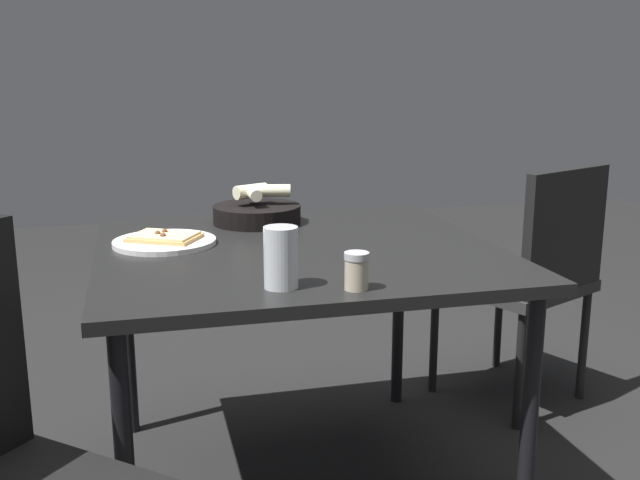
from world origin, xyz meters
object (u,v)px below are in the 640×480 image
Objects in this scene: beer_glass at (281,261)px; pepper_shaker at (356,273)px; pizza_plate at (165,241)px; bread_basket at (257,212)px; chair_near at (532,269)px; dining_table at (297,266)px.

pepper_shaker is (-0.15, 0.05, -0.02)m from beer_glass.
pizza_plate is 0.53m from beer_glass.
beer_glass is (-0.23, 0.47, 0.05)m from pizza_plate.
bread_basket is 0.31× the size of chair_near.
dining_table is at bearing -85.02° from pepper_shaker.
bread_basket is at bearing 0.14° from chair_near.
pizza_plate is at bearing -16.07° from dining_table.
dining_table is 3.79× the size of pizza_plate.
bread_basket is 0.70m from beer_glass.
bread_basket is (-0.29, -0.23, 0.02)m from pizza_plate.
pizza_plate is 0.32× the size of chair_near.
pizza_plate is 1.02× the size of bread_basket.
chair_near is at bearing -139.22° from pepper_shaker.
chair_near reaches higher than pepper_shaker.
chair_near is (-0.97, -0.00, -0.25)m from bread_basket.
pepper_shaker is 0.10× the size of chair_near.
dining_table is 12.78× the size of pepper_shaker.
chair_near is (-0.88, -0.76, -0.25)m from pepper_shaker.
bread_basket is at bearing -95.08° from beer_glass.
bread_basket is 0.76m from pepper_shaker.
beer_glass reaches higher than pepper_shaker.
beer_glass is at bearing 84.92° from bread_basket.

